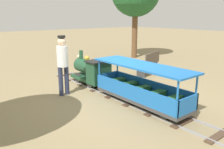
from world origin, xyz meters
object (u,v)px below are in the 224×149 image
(park_bench, at_px, (149,63))
(passenger_car, at_px, (141,89))
(conductor_person, at_px, (63,61))
(locomotive, at_px, (92,70))

(park_bench, bearing_deg, passenger_car, -141.41)
(conductor_person, relative_size, park_bench, 1.19)
(passenger_car, height_order, park_bench, passenger_car)
(locomotive, relative_size, passenger_car, 0.54)
(locomotive, height_order, passenger_car, locomotive)
(passenger_car, distance_m, conductor_person, 2.21)
(locomotive, height_order, park_bench, locomotive)
(locomotive, distance_m, passenger_car, 2.11)
(locomotive, bearing_deg, conductor_person, -166.48)
(passenger_car, bearing_deg, conductor_person, 120.45)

